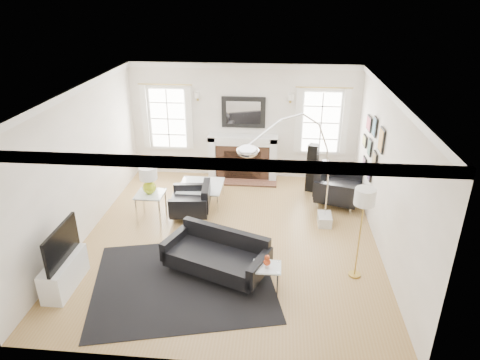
# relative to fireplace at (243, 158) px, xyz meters

# --- Properties ---
(floor) EXTENTS (6.00, 6.00, 0.00)m
(floor) POSITION_rel_fireplace_xyz_m (0.00, -2.79, -0.54)
(floor) COLOR #9C7441
(floor) RESTS_ON ground
(back_wall) EXTENTS (5.50, 0.04, 2.80)m
(back_wall) POSITION_rel_fireplace_xyz_m (0.00, 0.21, 0.86)
(back_wall) COLOR white
(back_wall) RESTS_ON floor
(front_wall) EXTENTS (5.50, 0.04, 2.80)m
(front_wall) POSITION_rel_fireplace_xyz_m (0.00, -5.79, 0.86)
(front_wall) COLOR white
(front_wall) RESTS_ON floor
(left_wall) EXTENTS (0.04, 6.00, 2.80)m
(left_wall) POSITION_rel_fireplace_xyz_m (-2.75, -2.79, 0.86)
(left_wall) COLOR white
(left_wall) RESTS_ON floor
(right_wall) EXTENTS (0.04, 6.00, 2.80)m
(right_wall) POSITION_rel_fireplace_xyz_m (2.75, -2.79, 0.86)
(right_wall) COLOR white
(right_wall) RESTS_ON floor
(ceiling) EXTENTS (5.50, 6.00, 0.02)m
(ceiling) POSITION_rel_fireplace_xyz_m (0.00, -2.79, 2.26)
(ceiling) COLOR white
(ceiling) RESTS_ON back_wall
(crown_molding) EXTENTS (5.50, 6.00, 0.12)m
(crown_molding) POSITION_rel_fireplace_xyz_m (0.00, -2.79, 2.20)
(crown_molding) COLOR white
(crown_molding) RESTS_ON back_wall
(fireplace) EXTENTS (1.70, 0.69, 1.11)m
(fireplace) POSITION_rel_fireplace_xyz_m (0.00, 0.00, 0.00)
(fireplace) COLOR white
(fireplace) RESTS_ON floor
(mantel_mirror) EXTENTS (1.05, 0.07, 0.75)m
(mantel_mirror) POSITION_rel_fireplace_xyz_m (0.00, 0.16, 1.11)
(mantel_mirror) COLOR black
(mantel_mirror) RESTS_ON back_wall
(window_left) EXTENTS (1.24, 0.15, 1.62)m
(window_left) POSITION_rel_fireplace_xyz_m (-1.85, 0.16, 0.92)
(window_left) COLOR white
(window_left) RESTS_ON back_wall
(window_right) EXTENTS (1.24, 0.15, 1.62)m
(window_right) POSITION_rel_fireplace_xyz_m (1.85, 0.16, 0.92)
(window_right) COLOR white
(window_right) RESTS_ON back_wall
(gallery_wall) EXTENTS (0.04, 1.73, 1.29)m
(gallery_wall) POSITION_rel_fireplace_xyz_m (2.72, -1.50, 0.99)
(gallery_wall) COLOR black
(gallery_wall) RESTS_ON right_wall
(tv_unit) EXTENTS (0.35, 1.00, 1.09)m
(tv_unit) POSITION_rel_fireplace_xyz_m (-2.44, -4.49, -0.21)
(tv_unit) COLOR white
(tv_unit) RESTS_ON floor
(area_rug) EXTENTS (3.34, 2.99, 0.01)m
(area_rug) POSITION_rel_fireplace_xyz_m (-0.60, -4.21, -0.54)
(area_rug) COLOR black
(area_rug) RESTS_ON floor
(sofa) EXTENTS (1.88, 1.36, 0.56)m
(sofa) POSITION_rel_fireplace_xyz_m (-0.08, -3.85, -0.24)
(sofa) COLOR black
(sofa) RESTS_ON floor
(armchair_left) EXTENTS (0.86, 0.94, 0.59)m
(armchair_left) POSITION_rel_fireplace_xyz_m (-0.86, -2.03, -0.21)
(armchair_left) COLOR black
(armchair_left) RESTS_ON floor
(armchair_right) EXTENTS (1.15, 1.22, 0.68)m
(armchair_right) POSITION_rel_fireplace_xyz_m (2.13, -1.15, -0.16)
(armchair_right) COLOR black
(armchair_right) RESTS_ON floor
(coffee_table) EXTENTS (0.94, 0.94, 0.42)m
(coffee_table) POSITION_rel_fireplace_xyz_m (-0.80, -1.39, -0.16)
(coffee_table) COLOR silver
(coffee_table) RESTS_ON floor
(side_table_left) EXTENTS (0.55, 0.55, 0.61)m
(side_table_left) POSITION_rel_fireplace_xyz_m (-1.67, -2.27, -0.04)
(side_table_left) COLOR silver
(side_table_left) RESTS_ON floor
(nesting_table) EXTENTS (0.44, 0.37, 0.48)m
(nesting_table) POSITION_rel_fireplace_xyz_m (0.75, -4.33, -0.17)
(nesting_table) COLOR silver
(nesting_table) RESTS_ON floor
(gourd_lamp) EXTENTS (0.35, 0.35, 0.57)m
(gourd_lamp) POSITION_rel_fireplace_xyz_m (-1.67, -2.27, 0.39)
(gourd_lamp) COLOR #AEC218
(gourd_lamp) RESTS_ON side_table_left
(orange_vase) EXTENTS (0.11, 0.11, 0.18)m
(orange_vase) POSITION_rel_fireplace_xyz_m (0.75, -4.33, 0.04)
(orange_vase) COLOR #B53B17
(orange_vase) RESTS_ON nesting_table
(arc_floor_lamp) EXTENTS (1.79, 1.65, 2.53)m
(arc_floor_lamp) POSITION_rel_fireplace_xyz_m (1.11, -2.74, 0.82)
(arc_floor_lamp) COLOR white
(arc_floor_lamp) RESTS_ON floor
(stick_floor_lamp) EXTENTS (0.32, 0.32, 1.60)m
(stick_floor_lamp) POSITION_rel_fireplace_xyz_m (2.20, -3.78, 0.84)
(stick_floor_lamp) COLOR #B5963F
(stick_floor_lamp) RESTS_ON floor
(speaker_tower) EXTENTS (0.29, 0.29, 1.14)m
(speaker_tower) POSITION_rel_fireplace_xyz_m (1.66, -0.54, 0.03)
(speaker_tower) COLOR black
(speaker_tower) RESTS_ON floor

